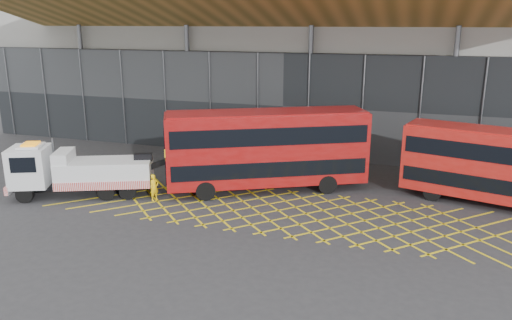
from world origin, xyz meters
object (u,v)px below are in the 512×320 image
(bus_towed, at_px, (266,147))
(worker, at_px, (154,187))
(bus_second, at_px, (503,165))
(recovery_truck, at_px, (77,171))

(bus_towed, relative_size, worker, 7.69)
(bus_second, relative_size, worker, 7.01)
(recovery_truck, relative_size, worker, 5.97)
(recovery_truck, height_order, bus_second, bus_second)
(bus_second, xyz_separation_m, worker, (-19.31, -5.18, -1.67))
(recovery_truck, relative_size, bus_towed, 0.78)
(recovery_truck, xyz_separation_m, worker, (4.80, 0.72, -0.78))
(worker, bearing_deg, recovery_truck, 121.52)
(bus_towed, bearing_deg, recovery_truck, 176.08)
(bus_second, height_order, worker, bus_second)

